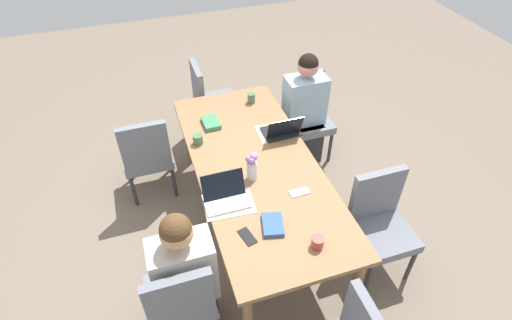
# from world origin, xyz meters

# --- Properties ---
(ground_plane) EXTENTS (10.00, 10.00, 0.00)m
(ground_plane) POSITION_xyz_m (0.00, 0.00, 0.00)
(ground_plane) COLOR #756656
(dining_table) EXTENTS (2.24, 0.96, 0.73)m
(dining_table) POSITION_xyz_m (0.00, 0.00, 0.66)
(dining_table) COLOR olive
(dining_table) RESTS_ON ground_plane
(chair_far_left_near) EXTENTS (0.44, 0.44, 0.90)m
(chair_far_left_near) POSITION_xyz_m (-0.86, 0.83, 0.50)
(chair_far_left_near) COLOR slate
(chair_far_left_near) RESTS_ON ground_plane
(person_far_left_near) EXTENTS (0.36, 0.40, 1.19)m
(person_far_left_near) POSITION_xyz_m (-0.78, 0.77, 0.53)
(person_far_left_near) COLOR #2D2D33
(person_far_left_near) RESTS_ON ground_plane
(chair_near_left_mid) EXTENTS (0.44, 0.44, 0.90)m
(chair_near_left_mid) POSITION_xyz_m (0.84, -0.79, 0.50)
(chair_near_left_mid) COLOR slate
(chair_near_left_mid) RESTS_ON ground_plane
(person_near_left_mid) EXTENTS (0.36, 0.40, 1.19)m
(person_near_left_mid) POSITION_xyz_m (0.77, -0.73, 0.53)
(person_near_left_mid) COLOR #2D2D33
(person_near_left_mid) RESTS_ON ground_plane
(chair_far_left_far) EXTENTS (0.44, 0.44, 0.90)m
(chair_far_left_far) POSITION_xyz_m (0.66, 0.79, 0.50)
(chair_far_left_far) COLOR slate
(chair_far_left_far) RESTS_ON ground_plane
(chair_head_left_right_mid) EXTENTS (0.44, 0.44, 0.90)m
(chair_head_left_right_mid) POSITION_xyz_m (-1.42, -0.06, 0.50)
(chair_head_left_right_mid) COLOR slate
(chair_head_left_right_mid) RESTS_ON ground_plane
(chair_near_right_far) EXTENTS (0.44, 0.44, 0.90)m
(chair_near_right_far) POSITION_xyz_m (-0.70, -0.82, 0.50)
(chair_near_right_far) COLOR slate
(chair_near_right_far) RESTS_ON ground_plane
(flower_vase) EXTENTS (0.08, 0.09, 0.25)m
(flower_vase) POSITION_xyz_m (0.14, -0.08, 0.86)
(flower_vase) COLOR silver
(flower_vase) RESTS_ON dining_table
(placemat_far_left_near) EXTENTS (0.27, 0.37, 0.00)m
(placemat_far_left_near) POSITION_xyz_m (-0.35, 0.32, 0.73)
(placemat_far_left_near) COLOR beige
(placemat_far_left_near) RESTS_ON dining_table
(placemat_near_left_mid) EXTENTS (0.28, 0.38, 0.00)m
(placemat_near_left_mid) POSITION_xyz_m (0.34, -0.32, 0.73)
(placemat_near_left_mid) COLOR beige
(placemat_near_left_mid) RESTS_ON dining_table
(laptop_near_left_mid) EXTENTS (0.22, 0.32, 0.20)m
(laptop_near_left_mid) POSITION_xyz_m (0.30, -0.33, 0.77)
(laptop_near_left_mid) COLOR silver
(laptop_near_left_mid) RESTS_ON dining_table
(laptop_far_left_near) EXTENTS (0.22, 0.32, 0.21)m
(laptop_far_left_near) POSITION_xyz_m (-0.30, 0.34, 0.77)
(laptop_far_left_near) COLOR black
(laptop_far_left_near) RESTS_ON dining_table
(coffee_mug_near_left) EXTENTS (0.09, 0.09, 0.09)m
(coffee_mug_near_left) POSITION_xyz_m (-0.41, -0.38, 0.77)
(coffee_mug_near_left) COLOR #47704C
(coffee_mug_near_left) RESTS_ON dining_table
(coffee_mug_near_right) EXTENTS (0.07, 0.07, 0.10)m
(coffee_mug_near_right) POSITION_xyz_m (-0.87, 0.24, 0.78)
(coffee_mug_near_right) COLOR #47704C
(coffee_mug_near_right) RESTS_ON dining_table
(coffee_mug_centre_left) EXTENTS (0.08, 0.08, 0.08)m
(coffee_mug_centre_left) POSITION_xyz_m (0.88, 0.13, 0.77)
(coffee_mug_centre_left) COLOR #AD3D38
(coffee_mug_centre_left) RESTS_ON dining_table
(book_red_cover) EXTENTS (0.20, 0.15, 0.04)m
(book_red_cover) POSITION_xyz_m (-0.64, -0.22, 0.75)
(book_red_cover) COLOR #3D7F56
(book_red_cover) RESTS_ON dining_table
(book_blue_cover) EXTENTS (0.23, 0.18, 0.03)m
(book_blue_cover) POSITION_xyz_m (0.64, -0.09, 0.75)
(book_blue_cover) COLOR #335693
(book_blue_cover) RESTS_ON dining_table
(phone_black) EXTENTS (0.16, 0.11, 0.01)m
(phone_black) POSITION_xyz_m (0.67, -0.28, 0.73)
(phone_black) COLOR black
(phone_black) RESTS_ON dining_table
(phone_silver) EXTENTS (0.08, 0.15, 0.01)m
(phone_silver) POSITION_xyz_m (0.40, 0.21, 0.73)
(phone_silver) COLOR silver
(phone_silver) RESTS_ON dining_table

